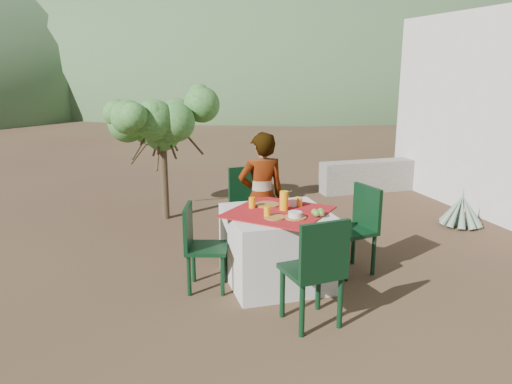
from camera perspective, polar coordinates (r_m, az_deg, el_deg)
ground at (r=5.07m, az=-1.30°, el=-11.44°), size 160.00×160.00×0.00m
table at (r=5.19m, az=2.51°, el=-6.26°), size 1.30×1.30×0.76m
chair_far at (r=6.13m, az=-0.69°, el=-1.32°), size 0.51×0.51×0.99m
chair_near at (r=4.27m, az=6.94°, el=-8.58°), size 0.51×0.51×0.98m
chair_left at (r=5.00m, az=-6.50°, el=-5.84°), size 0.50×0.50×0.87m
chair_right at (r=5.50m, az=11.52°, el=-3.70°), size 0.51×0.51×0.95m
person at (r=5.70m, az=0.64°, el=-0.53°), size 0.55×0.36×1.49m
shrub_tree at (r=7.29m, az=-10.31°, el=7.23°), size 1.43×1.41×1.69m
agave at (r=7.57m, az=22.44°, el=-2.04°), size 0.58×0.60×0.63m
stone_wall at (r=9.35m, az=14.96°, el=1.91°), size 2.60×0.35×0.55m
hill_near_right at (r=42.56m, az=2.07°, el=11.30°), size 48.00×48.00×20.00m
hill_far_center at (r=56.53m, az=-19.25°, el=11.26°), size 60.00×60.00×24.00m
hill_far_right at (r=58.28m, az=14.34°, el=11.67°), size 36.00×36.00×14.00m
plate_far at (r=5.28m, az=1.29°, el=-1.44°), size 0.26×0.26×0.01m
plate_near at (r=4.84m, az=2.14°, el=-2.90°), size 0.21×0.21×0.01m
glass_far at (r=5.17m, az=-0.45°, el=-1.22°), size 0.07×0.07×0.11m
glass_near at (r=4.86m, az=1.28°, el=-2.28°), size 0.07×0.07×0.11m
juice_pitcher at (r=5.09m, az=3.22°, el=-0.99°), size 0.09×0.09×0.20m
bowl_plate at (r=4.85m, az=4.49°, el=-2.91°), size 0.22×0.22×0.01m
white_bowl at (r=4.84m, az=4.50°, el=-2.55°), size 0.14×0.14×0.05m
jar_left at (r=5.24m, az=5.01°, el=-1.16°), size 0.06×0.06×0.09m
jar_right at (r=5.31m, az=4.79°, el=-1.01°), size 0.05×0.05×0.08m
napkin_holder at (r=5.22m, az=4.29°, el=-1.29°), size 0.07×0.05×0.08m
fruit_cluster at (r=4.93m, az=7.12°, el=-2.35°), size 0.14×0.13×0.07m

